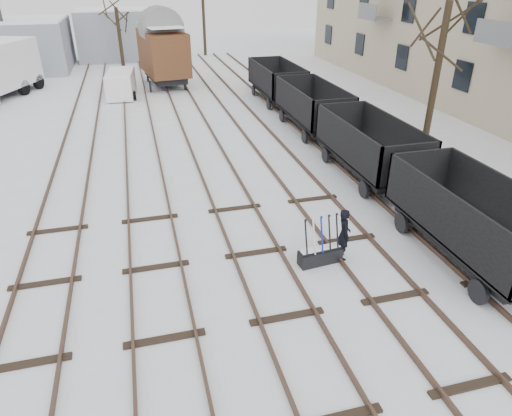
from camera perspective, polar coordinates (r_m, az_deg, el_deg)
The scene contains 16 objects.
ground at distance 11.69m, azimuth 3.88°, elevation -13.50°, with size 120.00×120.00×0.00m, color white.
tracks at distance 23.44m, azimuth -6.80°, elevation 8.48°, with size 13.90×52.00×0.16m.
shed_left at distance 45.75m, azimuth -28.81°, elevation 17.36°, with size 10.00×8.00×4.10m.
shed_right at distance 48.61m, azimuth -17.03°, elevation 20.08°, with size 7.00×6.00×4.50m.
ground_frame at distance 13.54m, azimuth 8.02°, elevation -5.78°, with size 1.34×0.56×1.49m.
worker at distance 13.62m, azimuth 10.93°, elevation -3.22°, with size 0.59×0.39×1.61m, color black.
freight_wagon_a at distance 14.70m, azimuth 25.27°, elevation -2.68°, with size 2.33×5.83×2.38m.
freight_wagon_b at distance 19.44m, azimuth 13.85°, elevation 6.42°, with size 2.33×5.83×2.38m.
freight_wagon_c at distance 24.94m, azimuth 7.01°, elevation 11.66°, with size 2.33×5.83×2.38m.
freight_wagon_d at distance 30.79m, azimuth 2.57°, elevation 14.87°, with size 2.33×5.83×2.38m.
box_van_wagon at distance 35.54m, azimuth -11.55°, elevation 18.68°, with size 3.70×5.93×4.26m.
panel_van at distance 33.16m, azimuth -16.51°, elevation 14.69°, with size 2.02×3.99×1.70m.
crane at distance 44.18m, azimuth -28.81°, elevation 17.76°, with size 2.35×5.76×9.66m.
tree_near at distance 21.85m, azimuth 21.44°, elevation 14.25°, with size 0.30×0.30×6.62m, color black.
tree_far_left at distance 43.79m, azimuth -16.66°, elevation 19.69°, with size 0.30×0.30×4.91m, color black.
tree_far_right at distance 48.71m, azimuth -6.63°, elevation 23.73°, with size 0.30×0.30×9.08m, color black.
Camera 1 is at (-3.00, -8.29, 7.67)m, focal length 32.00 mm.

